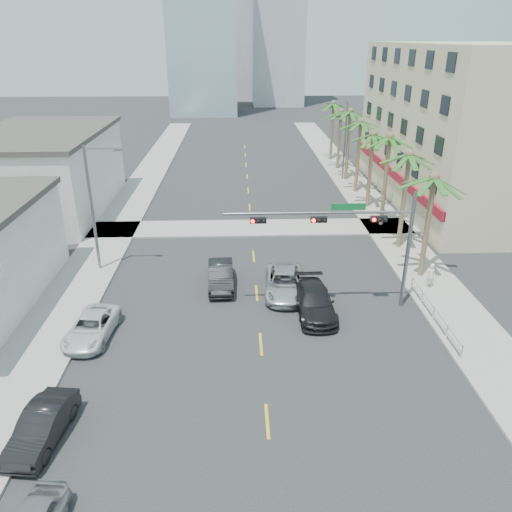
{
  "coord_description": "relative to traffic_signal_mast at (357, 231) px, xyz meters",
  "views": [
    {
      "loc": [
        -1.14,
        -19.11,
        15.49
      ],
      "look_at": [
        -0.11,
        8.11,
        3.5
      ],
      "focal_mm": 35.0,
      "sensor_mm": 36.0,
      "label": 1
    }
  ],
  "objects": [
    {
      "name": "streetlight_left",
      "position": [
        -16.78,
        6.05,
        -0.0
      ],
      "size": [
        2.55,
        0.25,
        9.0
      ],
      "color": "slate",
      "rests_on": "ground"
    },
    {
      "name": "car_parked_mid",
      "position": [
        -15.18,
        -10.68,
        -4.35
      ],
      "size": [
        2.03,
        4.5,
        1.43
      ],
      "primitive_type": "imported",
      "rotation": [
        0.0,
        0.0,
        -0.12
      ],
      "color": "black",
      "rests_on": "ground"
    },
    {
      "name": "palm_tree_1",
      "position": [
        5.82,
        9.25,
        2.37
      ],
      "size": [
        4.8,
        4.8,
        8.16
      ],
      "color": "brown",
      "rests_on": "ground"
    },
    {
      "name": "streetlight_right",
      "position": [
        5.21,
        30.05,
        -0.0
      ],
      "size": [
        2.55,
        0.25,
        9.0
      ],
      "color": "slate",
      "rests_on": "ground"
    },
    {
      "name": "traffic_signal_mast",
      "position": [
        0.0,
        0.0,
        0.0
      ],
      "size": [
        11.12,
        0.54,
        7.2
      ],
      "color": "slate",
      "rests_on": "ground"
    },
    {
      "name": "palm_tree_2",
      "position": [
        5.82,
        14.45,
        2.72
      ],
      "size": [
        4.8,
        4.8,
        8.52
      ],
      "color": "brown",
      "rests_on": "ground"
    },
    {
      "name": "palm_tree_3",
      "position": [
        5.82,
        19.65,
        2.02
      ],
      "size": [
        4.8,
        4.8,
        7.8
      ],
      "color": "brown",
      "rests_on": "ground"
    },
    {
      "name": "car_lane_right",
      "position": [
        -2.38,
        -0.68,
        -4.28
      ],
      "size": [
        2.32,
        5.46,
        1.57
      ],
      "primitive_type": "imported",
      "rotation": [
        0.0,
        0.0,
        0.02
      ],
      "color": "black",
      "rests_on": "ground"
    },
    {
      "name": "sidewalk_right",
      "position": [
        6.22,
        12.05,
        -4.99
      ],
      "size": [
        4.0,
        120.0,
        0.15
      ],
      "primitive_type": "cube",
      "color": "gray",
      "rests_on": "ground"
    },
    {
      "name": "sidewalk_left",
      "position": [
        -17.78,
        12.05,
        -4.99
      ],
      "size": [
        4.0,
        120.0,
        0.15
      ],
      "primitive_type": "cube",
      "color": "gray",
      "rests_on": "ground"
    },
    {
      "name": "palm_tree_5",
      "position": [
        5.82,
        30.05,
        2.72
      ],
      "size": [
        4.8,
        4.8,
        8.52
      ],
      "color": "brown",
      "rests_on": "ground"
    },
    {
      "name": "palm_tree_7",
      "position": [
        5.82,
        40.45,
        2.37
      ],
      "size": [
        4.8,
        4.8,
        8.16
      ],
      "color": "brown",
      "rests_on": "ground"
    },
    {
      "name": "car_parked_far",
      "position": [
        -15.18,
        -2.92,
        -4.41
      ],
      "size": [
        2.6,
        4.9,
        1.31
      ],
      "primitive_type": "imported",
      "rotation": [
        0.0,
        0.0,
        -0.09
      ],
      "color": "silver",
      "rests_on": "ground"
    },
    {
      "name": "palm_tree_6",
      "position": [
        5.82,
        35.25,
        2.02
      ],
      "size": [
        4.8,
        4.8,
        7.8
      ],
      "color": "brown",
      "rests_on": "ground"
    },
    {
      "name": "building_right",
      "position": [
        16.21,
        22.05,
        2.43
      ],
      "size": [
        15.25,
        28.0,
        15.0
      ],
      "color": "beige",
      "rests_on": "ground"
    },
    {
      "name": "tower_far_center",
      "position": [
        -8.78,
        117.05,
        15.94
      ],
      "size": [
        16.0,
        16.0,
        42.0
      ],
      "primitive_type": "cube",
      "color": "#ADADB2",
      "rests_on": "ground"
    },
    {
      "name": "ground",
      "position": [
        -5.78,
        -7.95,
        -5.06
      ],
      "size": [
        260.0,
        260.0,
        0.0
      ],
      "primitive_type": "plane",
      "color": "#262628",
      "rests_on": "ground"
    },
    {
      "name": "car_lane_left",
      "position": [
        -8.16,
        3.13,
        -4.28
      ],
      "size": [
        1.83,
        4.78,
        1.56
      ],
      "primitive_type": "imported",
      "rotation": [
        0.0,
        0.0,
        0.04
      ],
      "color": "black",
      "rests_on": "ground"
    },
    {
      "name": "car_lane_center",
      "position": [
        -3.94,
        1.95,
        -4.3
      ],
      "size": [
        2.93,
        5.65,
        1.52
      ],
      "primitive_type": "imported",
      "rotation": [
        0.0,
        0.0,
        -0.08
      ],
      "color": "silver",
      "rests_on": "ground"
    },
    {
      "name": "sidewalk_cross",
      "position": [
        -5.78,
        14.05,
        -4.99
      ],
      "size": [
        80.0,
        4.0,
        0.15
      ],
      "primitive_type": "cube",
      "color": "gray",
      "rests_on": "ground"
    },
    {
      "name": "pedestrian",
      "position": [
        5.77,
        2.19,
        -4.06
      ],
      "size": [
        0.69,
        0.51,
        1.71
      ],
      "primitive_type": "imported",
      "rotation": [
        0.0,
        0.0,
        3.32
      ],
      "color": "white",
      "rests_on": "sidewalk_right"
    },
    {
      "name": "palm_tree_4",
      "position": [
        5.82,
        24.85,
        2.37
      ],
      "size": [
        4.8,
        4.8,
        8.16
      ],
      "color": "brown",
      "rests_on": "ground"
    },
    {
      "name": "guardrail",
      "position": [
        4.52,
        -1.95,
        -4.39
      ],
      "size": [
        0.08,
        8.08,
        1.0
      ],
      "color": "silver",
      "rests_on": "ground"
    },
    {
      "name": "palm_tree_0",
      "position": [
        5.82,
        4.05,
        2.02
      ],
      "size": [
        4.8,
        4.8,
        7.8
      ],
      "color": "brown",
      "rests_on": "ground"
    },
    {
      "name": "building_left_far",
      "position": [
        -25.28,
        20.05,
        -1.46
      ],
      "size": [
        11.0,
        18.0,
        7.2
      ],
      "primitive_type": "cube",
      "color": "beige",
      "rests_on": "ground"
    }
  ]
}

